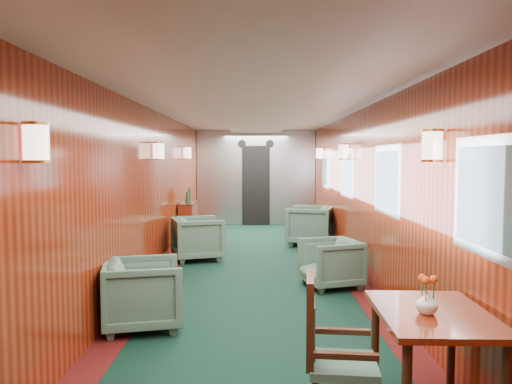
# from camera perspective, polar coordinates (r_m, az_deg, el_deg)

# --- Properties ---
(room) EXTENTS (12.00, 12.10, 2.40)m
(room) POSITION_cam_1_polar(r_m,az_deg,el_deg) (6.68, 0.01, 3.35)
(room) COLOR black
(room) RESTS_ON ground
(bulkhead) EXTENTS (2.98, 0.17, 2.39)m
(bulkhead) POSITION_cam_1_polar(r_m,az_deg,el_deg) (12.60, -0.01, 1.59)
(bulkhead) COLOR #ABADB2
(bulkhead) RESTS_ON ground
(windows_right) EXTENTS (0.02, 8.60, 0.80)m
(windows_right) POSITION_cam_1_polar(r_m,az_deg,el_deg) (7.09, 12.13, 1.80)
(windows_right) COLOR silver
(windows_right) RESTS_ON ground
(wall_sconces) EXTENTS (2.97, 7.97, 0.25)m
(wall_sconces) POSITION_cam_1_polar(r_m,az_deg,el_deg) (7.24, 0.00, 4.62)
(wall_sconces) COLOR #FFE7C6
(wall_sconces) RESTS_ON ground
(dining_table) EXTENTS (0.71, 1.00, 0.73)m
(dining_table) POSITION_cam_1_polar(r_m,az_deg,el_deg) (3.47, 19.54, -14.57)
(dining_table) COLOR maroon
(dining_table) RESTS_ON ground
(side_chair) EXTENTS (0.48, 0.50, 0.97)m
(side_chair) POSITION_cam_1_polar(r_m,az_deg,el_deg) (3.28, 8.25, -17.13)
(side_chair) COLOR #1C4335
(side_chair) RESTS_ON ground
(credenza) EXTENTS (0.29, 0.92, 1.10)m
(credenza) POSITION_cam_1_polar(r_m,az_deg,el_deg) (9.97, -7.74, -3.46)
(credenza) COLOR maroon
(credenza) RESTS_ON ground
(flower_vase) EXTENTS (0.16, 0.16, 0.15)m
(flower_vase) POSITION_cam_1_polar(r_m,az_deg,el_deg) (3.35, 18.94, -11.86)
(flower_vase) COLOR white
(flower_vase) RESTS_ON dining_table
(armchair_left_near) EXTENTS (0.91, 0.89, 0.69)m
(armchair_left_near) POSITION_cam_1_polar(r_m,az_deg,el_deg) (5.20, -12.77, -11.28)
(armchair_left_near) COLOR #1C4335
(armchair_left_near) RESTS_ON ground
(armchair_left_far) EXTENTS (0.99, 0.98, 0.72)m
(armchair_left_far) POSITION_cam_1_polar(r_m,az_deg,el_deg) (8.40, -6.66, -5.27)
(armchair_left_far) COLOR #1C4335
(armchair_left_far) RESTS_ON ground
(armchair_right_near) EXTENTS (0.87, 0.86, 0.64)m
(armchair_right_near) POSITION_cam_1_polar(r_m,az_deg,el_deg) (6.69, 8.53, -8.05)
(armchair_right_near) COLOR #1C4335
(armchair_right_near) RESTS_ON ground
(armchair_right_far) EXTENTS (1.04, 1.02, 0.77)m
(armchair_right_far) POSITION_cam_1_polar(r_m,az_deg,el_deg) (9.79, 6.13, -3.82)
(armchair_right_far) COLOR #1C4335
(armchair_right_far) RESTS_ON ground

